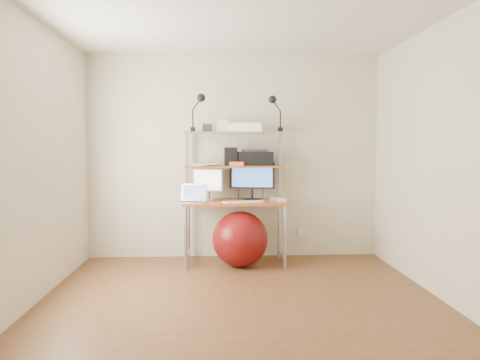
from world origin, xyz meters
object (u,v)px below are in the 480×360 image
object	(u,v)px
monitor_silver	(208,183)
monitor_black	(252,177)
laptop	(193,198)
printer	(255,158)
exercise_ball	(240,239)

from	to	relation	value
monitor_silver	monitor_black	bearing A→B (deg)	16.73
laptop	printer	xyz separation A→B (m)	(0.73, 0.25, 0.46)
monitor_silver	exercise_ball	world-z (taller)	monitor_silver
monitor_silver	printer	bearing A→B (deg)	17.98
monitor_silver	laptop	world-z (taller)	monitor_silver
monitor_silver	monitor_black	size ratio (longest dim) A/B	0.74
monitor_silver	printer	distance (m)	0.63
printer	exercise_ball	distance (m)	0.99
laptop	exercise_ball	size ratio (longest dim) A/B	0.55
exercise_ball	printer	bearing A→B (deg)	57.53
laptop	monitor_black	bearing A→B (deg)	33.25
monitor_silver	monitor_black	xyz separation A→B (m)	(0.53, 0.02, 0.06)
monitor_silver	exercise_ball	size ratio (longest dim) A/B	0.62
monitor_black	laptop	size ratio (longest dim) A/B	1.55
printer	monitor_black	bearing A→B (deg)	-162.33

